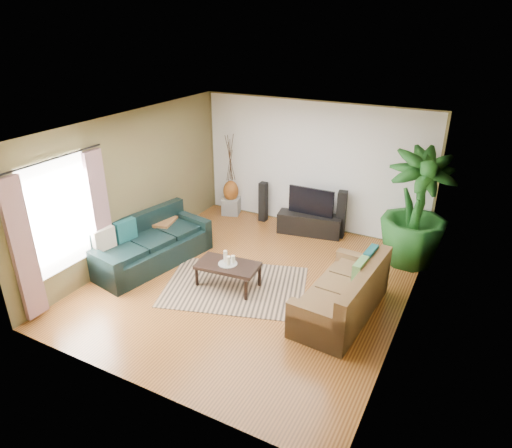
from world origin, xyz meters
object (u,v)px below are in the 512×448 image
Objects in this scene: speaker_left at (263,202)px; coffee_table at (228,275)px; speaker_right at (341,214)px; potted_plant at (416,209)px; sofa_left at (150,242)px; sofa_right at (341,290)px; side_table at (161,233)px; tv_stand at (309,224)px; television at (311,201)px; vase at (231,191)px; pedestal at (231,206)px.

coffee_table is at bearing -76.74° from speaker_left.
potted_plant is at bearing -24.28° from speaker_right.
speaker_left reaches higher than sofa_left.
sofa_right is at bearing -46.02° from speaker_left.
potted_plant is (1.48, -0.43, 0.57)m from speaker_right.
sofa_right reaches higher than side_table.
speaker_left is at bearing 161.28° from tv_stand.
potted_plant is at bearing -7.48° from television.
side_table is at bearing -141.46° from television.
potted_plant is (0.62, 2.18, 0.64)m from sofa_right.
sofa_left reaches higher than vase.
television is 2.09m from pedestal.
potted_plant is 3.76× the size of side_table.
tv_stand is at bearing -4.98° from vase.
sofa_left and sofa_right have the same top height.
tv_stand is 0.62× the size of potted_plant.
sofa_right reaches higher than vase.
speaker_left is 0.89× the size of speaker_right.
tv_stand is 2.28m from potted_plant.
speaker_left is 1.82× the size of vase.
sofa_right reaches higher than coffee_table.
speaker_left reaches higher than pedestal.
pedestal is 0.78× the size of vase.
speaker_left reaches higher than coffee_table.
potted_plant is (2.56, 2.30, 0.86)m from coffee_table.
sofa_right is 2.01× the size of television.
pedestal is (-2.01, 0.16, -0.54)m from television.
coffee_table is 1.07× the size of television.
potted_plant is at bearing -17.20° from tv_stand.
potted_plant reaches higher than pedestal.
speaker_left is at bearing 0.00° from pedestal.
tv_stand is at bearing 73.75° from coffee_table.
side_table reaches higher than coffee_table.
potted_plant is (2.10, -0.28, 0.34)m from television.
coffee_table is 2.84m from speaker_left.
sofa_right is 3.73m from speaker_left.
sofa_left is at bearing -67.13° from side_table.
vase is (0.00, 0.00, 0.37)m from pedestal.
speaker_right is at bearing 34.46° from side_table.
television is (0.46, 2.58, 0.52)m from coffee_table.
sofa_left is 2.70m from vase.
pedestal is 2.11m from side_table.
side_table is (-0.39, -2.07, -0.27)m from vase.
television reaches higher than vase.
coffee_table is 3.55m from potted_plant.
coffee_table is 0.78× the size of tv_stand.
television is 1.08× the size of speaker_left.
television is at bearing 38.54° from side_table.
speaker_right is 1.65m from potted_plant.
sofa_left is at bearing -92.73° from vase.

